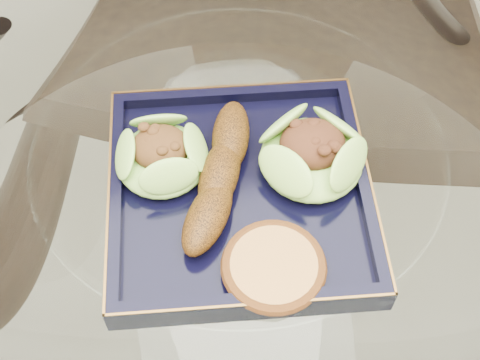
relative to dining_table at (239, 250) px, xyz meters
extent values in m
cylinder|color=white|center=(0.00, 0.00, 0.16)|extent=(1.10, 1.10, 0.01)
torus|color=black|center=(0.00, 0.00, 0.16)|extent=(1.13, 1.13, 0.02)
cylinder|color=black|center=(0.28, 0.28, -0.22)|extent=(0.04, 0.04, 0.75)
cylinder|color=black|center=(-0.28, 0.28, -0.22)|extent=(0.04, 0.04, 0.75)
cube|color=black|center=(0.11, 0.40, -0.10)|extent=(0.54, 0.54, 0.04)
cylinder|color=black|center=(-0.12, 0.26, -0.36)|extent=(0.03, 0.03, 0.48)
cylinder|color=black|center=(0.25, 0.17, -0.36)|extent=(0.03, 0.03, 0.48)
cylinder|color=black|center=(-0.02, 0.63, -0.36)|extent=(0.03, 0.03, 0.48)
cylinder|color=black|center=(0.34, 0.54, -0.36)|extent=(0.03, 0.03, 0.48)
cube|color=black|center=(0.00, -0.03, 0.17)|extent=(0.28, 0.28, 0.02)
ellipsoid|color=#54942B|center=(-0.08, 0.01, 0.20)|extent=(0.12, 0.12, 0.03)
ellipsoid|color=#5C9D2D|center=(0.08, -0.01, 0.20)|extent=(0.14, 0.14, 0.04)
ellipsoid|color=#562F09|center=(-0.02, -0.02, 0.20)|extent=(0.10, 0.19, 0.04)
cylinder|color=#C98243|center=(0.02, -0.13, 0.19)|extent=(0.10, 0.10, 0.02)
camera|label=1|loc=(-0.05, -0.41, 0.76)|focal=50.00mm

